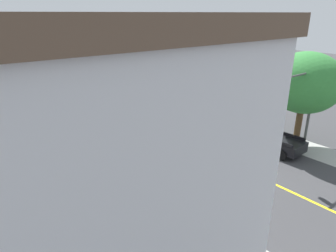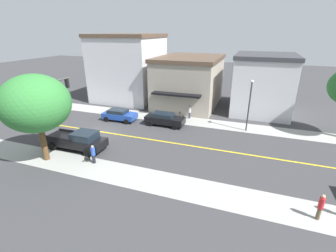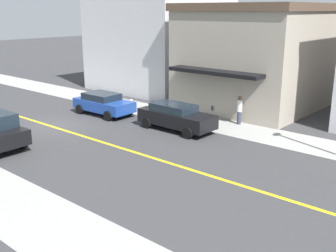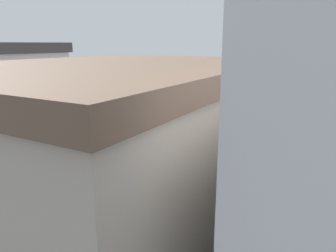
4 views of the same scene
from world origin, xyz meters
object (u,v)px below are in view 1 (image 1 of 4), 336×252
traffic_light_mast (303,98)px  street_lamp (64,88)px  street_tree_left_near (16,59)px  pedestrian_red_shirt (149,87)px  blue_sedan_left_curb (191,172)px  street_tree_right_corner (305,83)px  red_sedan_left_curb (42,89)px  fire_hydrant (161,184)px  grey_sedan_right_curb (111,86)px  pedestrian_white_shirt (81,144)px  parking_meter (106,142)px  black_pickup_truck (264,136)px  pedestrian_yellow_shirt (137,85)px  black_sedan_left_curb (135,143)px  small_dog (252,130)px  pedestrian_blue_shirt (247,122)px

traffic_light_mast → street_lamp: (-10.81, 17.25, -0.82)m
street_tree_left_near → pedestrian_red_shirt: 15.99m
blue_sedan_left_curb → street_tree_right_corner: bearing=-96.2°
blue_sedan_left_curb → red_sedan_left_curb: bearing=-0.7°
fire_hydrant → grey_sedan_right_curb: grey_sedan_right_curb is taller
street_tree_right_corner → fire_hydrant: street_tree_right_corner is taller
pedestrian_white_shirt → parking_meter: bearing=-115.2°
fire_hydrant → grey_sedan_right_curb: (9.94, 24.13, 0.36)m
black_pickup_truck → parking_meter: bearing=54.9°
parking_meter → blue_sedan_left_curb: size_ratio=0.31×
parking_meter → pedestrian_yellow_shirt: pedestrian_yellow_shirt is taller
pedestrian_white_shirt → pedestrian_yellow_shirt: (14.07, 13.55, 0.06)m
red_sedan_left_curb → black_sedan_left_curb: 22.50m
street_lamp → small_dog: (11.88, -12.61, -3.26)m
street_tree_right_corner → traffic_light_mast: 2.36m
small_dog → red_sedan_left_curb: bearing=109.0°
black_sedan_left_curb → street_tree_left_near: bearing=10.5°
street_lamp → pedestrian_red_shirt: (13.00, 4.85, -2.67)m
fire_hydrant → black_sedan_left_curb: 5.66m
grey_sedan_right_curb → black_pickup_truck: (0.35, -24.33, 0.16)m
street_tree_left_near → grey_sedan_right_curb: (11.48, -0.15, -4.63)m
black_sedan_left_curb → pedestrian_yellow_shirt: (10.63, 15.70, 0.18)m
street_lamp → street_tree_left_near: bearing=99.6°
street_tree_right_corner → pedestrian_yellow_shirt: size_ratio=4.06×
traffic_light_mast → black_pickup_truck: size_ratio=1.13×
street_lamp → black_pickup_truck: size_ratio=0.98×
blue_sedan_left_curb → pedestrian_red_shirt: size_ratio=2.40×
blue_sedan_left_curb → black_sedan_left_curb: bearing=2.3°
black_pickup_truck → pedestrian_red_shirt: black_pickup_truck is taller
fire_hydrant → pedestrian_red_shirt: 23.53m
black_pickup_truck → traffic_light_mast: bearing=-167.0°
parking_meter → pedestrian_yellow_shirt: bearing=49.2°
pedestrian_blue_shirt → small_dog: bearing=112.9°
pedestrian_white_shirt → pedestrian_blue_shirt: bearing=-109.0°
parking_meter → street_lamp: bearing=88.8°
pedestrian_red_shirt → pedestrian_yellow_shirt: bearing=-17.0°
red_sedan_left_curb → black_pickup_truck: size_ratio=0.75×
red_sedan_left_curb → pedestrian_white_shirt: 20.66m
black_sedan_left_curb → small_dog: size_ratio=6.41×
pedestrian_red_shirt → blue_sedan_left_curb: bearing=107.6°
street_lamp → pedestrian_yellow_shirt: (12.22, 6.39, -2.64)m
parking_meter → grey_sedan_right_curb: grey_sedan_right_curb is taller
street_tree_right_corner → street_lamp: (-12.84, 16.25, -1.48)m
fire_hydrant → black_pickup_truck: size_ratio=0.14×
grey_sedan_right_curb → pedestrian_white_shirt: size_ratio=2.79×
black_pickup_truck → pedestrian_white_shirt: bearing=56.0°
fire_hydrant → blue_sedan_left_curb: blue_sedan_left_curb is taller
small_dog → pedestrian_white_shirt: bearing=155.8°
blue_sedan_left_curb → parking_meter: bearing=14.9°
street_tree_left_near → street_lamp: (1.62, -9.58, -1.75)m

